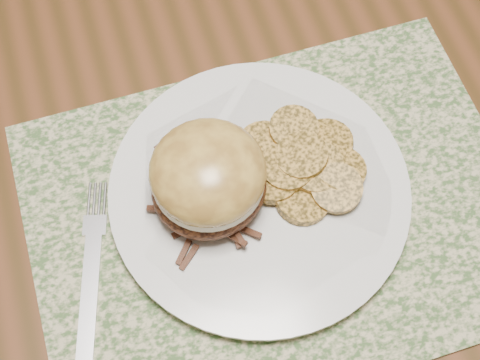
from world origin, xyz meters
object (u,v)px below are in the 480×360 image
at_px(dinner_plate, 259,191).
at_px(fork, 91,273).
at_px(dining_table, 118,73).
at_px(pork_sandwich, 208,178).

xyz_separation_m(dinner_plate, fork, (-0.17, -0.03, -0.01)).
xyz_separation_m(dining_table, pork_sandwich, (0.05, -0.23, 0.14)).
height_order(dining_table, fork, fork).
distance_m(dining_table, pork_sandwich, 0.27).
bearing_deg(fork, dining_table, 91.19).
bearing_deg(fork, pork_sandwich, 32.01).
bearing_deg(dinner_plate, dining_table, 112.07).
xyz_separation_m(dining_table, fork, (-0.07, -0.26, 0.09)).
height_order(pork_sandwich, fork, pork_sandwich).
bearing_deg(dining_table, dinner_plate, -67.93).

